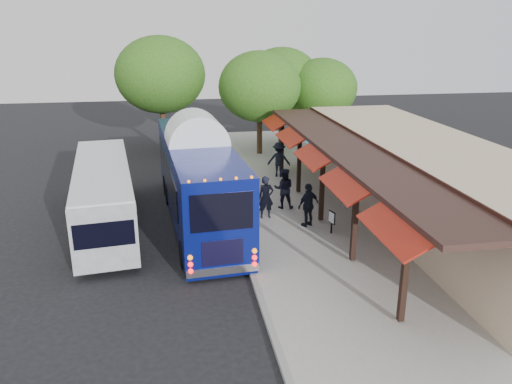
{
  "coord_description": "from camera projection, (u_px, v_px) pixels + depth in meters",
  "views": [
    {
      "loc": [
        -2.41,
        -15.65,
        8.3
      ],
      "look_at": [
        0.83,
        3.61,
        1.8
      ],
      "focal_mm": 35.0,
      "sensor_mm": 36.0,
      "label": 1
    }
  ],
  "objects": [
    {
      "name": "ped_b",
      "position": [
        284.0,
        188.0,
        23.27
      ],
      "size": [
        1.06,
        0.9,
        1.91
      ],
      "primitive_type": "imported",
      "rotation": [
        0.0,
        0.0,
        2.93
      ],
      "color": "black",
      "rests_on": "sidewalk"
    },
    {
      "name": "tree_right",
      "position": [
        322.0,
        89.0,
        34.69
      ],
      "size": [
        4.91,
        4.91,
        6.29
      ],
      "color": "#382314",
      "rests_on": "ground"
    },
    {
      "name": "ground",
      "position": [
        250.0,
        273.0,
        17.64
      ],
      "size": [
        90.0,
        90.0,
        0.0
      ],
      "primitive_type": "plane",
      "color": "black",
      "rests_on": "ground"
    },
    {
      "name": "sidewalk",
      "position": [
        347.0,
        221.0,
        22.14
      ],
      "size": [
        10.0,
        40.0,
        0.15
      ],
      "primitive_type": "cube",
      "color": "#9E9B93",
      "rests_on": "ground"
    },
    {
      "name": "coach_bus",
      "position": [
        198.0,
        175.0,
        21.9
      ],
      "size": [
        3.46,
        12.21,
        3.86
      ],
      "rotation": [
        0.0,
        0.0,
        0.08
      ],
      "color": "navy",
      "rests_on": "ground"
    },
    {
      "name": "ped_a",
      "position": [
        266.0,
        197.0,
        22.08
      ],
      "size": [
        0.71,
        0.48,
        1.9
      ],
      "primitive_type": "imported",
      "rotation": [
        0.0,
        0.0,
        0.04
      ],
      "color": "black",
      "rests_on": "sidewalk"
    },
    {
      "name": "ped_d",
      "position": [
        279.0,
        160.0,
        28.19
      ],
      "size": [
        1.42,
        1.03,
        1.98
      ],
      "primitive_type": "imported",
      "rotation": [
        0.0,
        0.0,
        2.9
      ],
      "color": "black",
      "rests_on": "sidewalk"
    },
    {
      "name": "tree_left",
      "position": [
        260.0,
        87.0,
        32.33
      ],
      "size": [
        5.37,
        5.37,
        6.88
      ],
      "color": "#382314",
      "rests_on": "ground"
    },
    {
      "name": "ped_c",
      "position": [
        308.0,
        205.0,
        21.14
      ],
      "size": [
        1.2,
        0.93,
        1.9
      ],
      "primitive_type": "imported",
      "rotation": [
        0.0,
        0.0,
        3.62
      ],
      "color": "black",
      "rests_on": "sidewalk"
    },
    {
      "name": "curb",
      "position": [
        237.0,
        228.0,
        21.36
      ],
      "size": [
        0.2,
        40.0,
        0.16
      ],
      "primitive_type": "cube",
      "color": "gray",
      "rests_on": "ground"
    },
    {
      "name": "tree_mid",
      "position": [
        282.0,
        80.0,
        35.7
      ],
      "size": [
        5.43,
        5.43,
        6.95
      ],
      "color": "#382314",
      "rests_on": "ground"
    },
    {
      "name": "city_bus",
      "position": [
        104.0,
        193.0,
        21.34
      ],
      "size": [
        3.45,
        10.43,
        2.75
      ],
      "rotation": [
        0.0,
        0.0,
        0.12
      ],
      "color": "gray",
      "rests_on": "ground"
    },
    {
      "name": "sign_board",
      "position": [
        332.0,
        218.0,
        20.45
      ],
      "size": [
        0.16,
        0.44,
        0.97
      ],
      "rotation": [
        0.0,
        0.0,
        0.28
      ],
      "color": "black",
      "rests_on": "sidewalk"
    },
    {
      "name": "station_shelter",
      "position": [
        422.0,
        179.0,
        22.12
      ],
      "size": [
        8.15,
        20.0,
        3.6
      ],
      "color": "tan",
      "rests_on": "ground"
    },
    {
      "name": "tree_far",
      "position": [
        160.0,
        75.0,
        33.62
      ],
      "size": [
        6.08,
        6.08,
        7.79
      ],
      "color": "#382314",
      "rests_on": "ground"
    }
  ]
}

